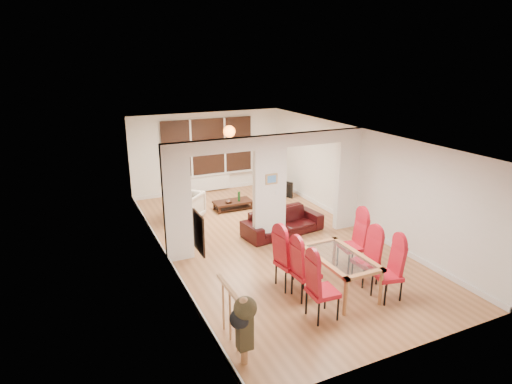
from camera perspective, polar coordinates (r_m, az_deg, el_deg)
floor at (r=10.45m, az=1.75°, el=-6.57°), size 5.00×9.00×0.01m
room_walls at (r=9.99m, az=1.82°, el=0.24°), size 5.00×9.00×2.60m
divider_wall at (r=9.99m, az=1.82°, el=0.24°), size 5.00×0.18×2.60m
bay_window_blinds at (r=13.93m, az=-6.42°, el=6.02°), size 3.00×0.08×1.80m
radiator at (r=14.18m, az=-6.20°, el=1.24°), size 1.40×0.08×0.50m
pendant_light at (r=12.85m, az=-3.59°, el=8.06°), size 0.36×0.36×0.36m
stair_newel at (r=6.81m, az=-3.33°, el=-15.72°), size 0.40×1.20×1.10m
wall_poster at (r=6.92m, az=-7.64°, el=-5.41°), size 0.04×0.52×0.67m
pillar_photo at (r=9.82m, az=2.09°, el=1.75°), size 0.30×0.03×0.25m
dining_table at (r=8.40m, az=11.02°, el=-10.59°), size 0.87×1.55×0.73m
dining_chair_la at (r=7.46m, az=8.92°, el=-12.41°), size 0.50×0.50×1.17m
dining_chair_lb at (r=8.01m, az=6.70°, el=-10.26°), size 0.47×0.47×1.12m
dining_chair_lc at (r=8.30m, az=4.56°, el=-8.89°), size 0.54×0.54×1.18m
dining_chair_ra at (r=8.27m, az=17.18°, el=-10.07°), size 0.53×0.53×1.11m
dining_chair_rb at (r=8.72m, az=14.41°, el=-8.56°), size 0.46×0.46×1.05m
dining_chair_rc at (r=9.16m, az=12.67°, el=-6.63°), size 0.53×0.53×1.18m
sofa at (r=10.81m, az=3.57°, el=-4.03°), size 2.15×1.06×0.60m
armchair at (r=11.83m, az=-9.39°, el=-1.86°), size 1.18×1.18×0.77m
person at (r=11.48m, az=-10.07°, el=-0.18°), size 0.71×0.60×1.65m
television at (r=13.64m, az=3.13°, el=0.48°), size 0.89×0.46×0.52m
coffee_table at (r=12.53m, az=-3.09°, el=-1.74°), size 1.18×0.71×0.26m
bottle at (r=12.42m, az=-2.28°, el=-0.55°), size 0.08×0.08×0.30m
bowl at (r=12.34m, az=-3.68°, el=-1.32°), size 0.20×0.20×0.05m
shoes at (r=10.31m, az=3.19°, el=-6.67°), size 0.23×0.25×0.10m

